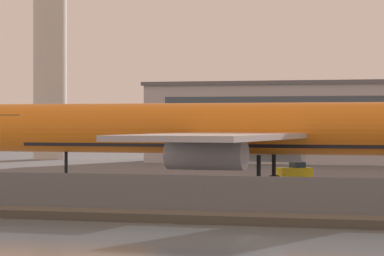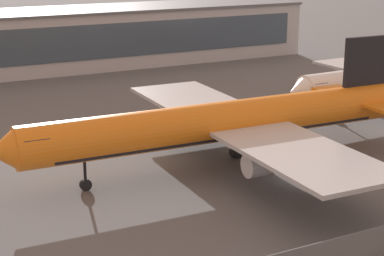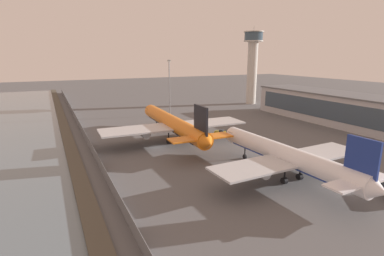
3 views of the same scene
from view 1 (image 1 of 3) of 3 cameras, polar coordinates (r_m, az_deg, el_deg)
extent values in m
plane|color=#565659|center=(83.20, 3.98, -3.54)|extent=(500.00, 500.00, 0.00)
cube|color=#474238|center=(63.58, -0.62, -4.54)|extent=(320.00, 3.00, 0.50)
cube|color=slate|center=(67.77, 0.62, -3.43)|extent=(280.00, 0.08, 2.40)
cylinder|color=slate|center=(67.77, 0.62, -3.43)|extent=(0.10, 0.10, 2.40)
cylinder|color=orange|center=(90.53, 2.00, -0.02)|extent=(42.38, 5.37, 4.12)
cube|color=#232D3D|center=(98.29, -8.84, 0.31)|extent=(2.37, 3.57, 1.24)
cube|color=black|center=(90.54, 2.00, -0.74)|extent=(36.02, 4.36, 0.74)
cube|color=#B7BABF|center=(80.24, 1.20, -0.45)|extent=(9.90, 20.56, 0.41)
cube|color=#B7BABF|center=(99.66, 4.96, -0.28)|extent=(9.90, 20.56, 0.41)
cylinder|color=#B7BABF|center=(82.22, 0.73, -1.36)|extent=(5.98, 2.44, 2.27)
cylinder|color=#B7BABF|center=(98.46, 4.01, -1.07)|extent=(5.98, 2.44, 2.27)
cylinder|color=black|center=(96.22, -6.41, -1.94)|extent=(0.29, 0.29, 2.41)
cylinder|color=black|center=(96.27, -6.41, -2.66)|extent=(1.17, 0.49, 1.15)
cylinder|color=black|center=(87.67, 3.41, -2.17)|extent=(0.33, 0.33, 2.41)
cylinder|color=black|center=(87.73, 3.41, -2.96)|extent=(1.35, 0.97, 1.33)
cylinder|color=black|center=(91.82, 4.18, -2.05)|extent=(0.33, 0.33, 2.41)
cylinder|color=black|center=(91.88, 4.18, -2.81)|extent=(1.35, 0.97, 1.33)
cube|color=yellow|center=(104.62, 5.19, -2.32)|extent=(3.46, 3.31, 1.11)
cube|color=#283847|center=(104.77, 5.38, -1.88)|extent=(1.69, 1.70, 0.50)
cylinder|color=black|center=(105.70, 5.49, -2.51)|extent=(0.67, 0.63, 0.70)
cylinder|color=black|center=(104.51, 5.84, -2.54)|extent=(0.67, 0.63, 0.70)
cylinder|color=black|center=(104.78, 4.53, -2.53)|extent=(0.67, 0.63, 0.70)
cylinder|color=black|center=(103.57, 4.88, -2.57)|extent=(0.67, 0.63, 0.70)
cylinder|color=beige|center=(164.40, -7.23, 3.68)|extent=(4.84, 4.84, 30.19)
camera|label=2|loc=(68.11, -42.75, 14.94)|focal=60.00mm
camera|label=3|loc=(77.98, 60.98, 13.31)|focal=28.00mm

